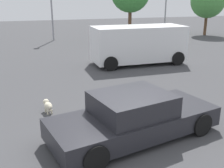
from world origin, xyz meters
name	(u,v)px	position (x,y,z in m)	size (l,w,h in m)	color
ground_plane	(125,138)	(0.00, 0.00, 0.00)	(80.00, 80.00, 0.00)	#424244
sedan_foreground	(134,117)	(0.26, 0.06, 0.58)	(4.95, 2.76, 1.26)	#232328
dog	(48,105)	(-1.83, 2.44, 0.26)	(0.32, 0.60, 0.42)	beige
van_white	(139,44)	(3.75, 7.90, 1.15)	(5.14, 2.24, 2.13)	white
tree_back_left	(208,1)	(14.94, 17.15, 3.27)	(3.28, 3.28, 4.92)	brown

